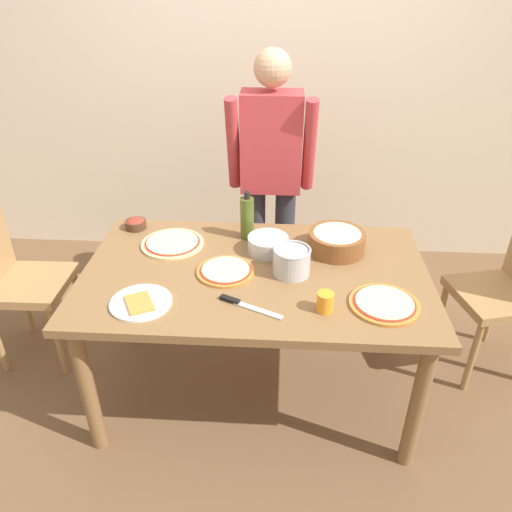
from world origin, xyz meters
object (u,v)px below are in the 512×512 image
at_px(dining_table, 255,287).
at_px(olive_oil_bottle, 247,218).
at_px(person_cook, 271,174).
at_px(mixing_bowl_steel, 268,244).
at_px(chair_wooden_left, 14,274).
at_px(steel_pot, 292,261).
at_px(pizza_raw_on_board, 172,243).
at_px(plate_with_slice, 141,303).
at_px(popcorn_bowl, 337,240).
at_px(cup_orange, 325,302).
at_px(pizza_second_cooked, 226,271).
at_px(pizza_cooked_on_tray, 384,304).
at_px(small_sauce_bowl, 136,223).
at_px(chair_wooden_right, 510,284).
at_px(chef_knife, 243,304).

distance_m(dining_table, olive_oil_bottle, 0.38).
relative_size(person_cook, mixing_bowl_steel, 8.10).
height_order(dining_table, chair_wooden_left, chair_wooden_left).
bearing_deg(steel_pot, chair_wooden_left, 170.99).
bearing_deg(person_cook, dining_table, -93.18).
height_order(pizza_raw_on_board, plate_with_slice, plate_with_slice).
xyz_separation_m(pizza_raw_on_board, mixing_bowl_steel, (0.48, -0.04, 0.03)).
bearing_deg(popcorn_bowl, pizza_raw_on_board, 179.48).
bearing_deg(cup_orange, pizza_second_cooked, 149.35).
bearing_deg(plate_with_slice, popcorn_bowl, 30.38).
relative_size(chair_wooden_left, cup_orange, 11.18).
bearing_deg(person_cook, pizza_cooked_on_tray, -62.66).
xyz_separation_m(person_cook, chair_wooden_left, (-1.36, -0.53, -0.40)).
relative_size(plate_with_slice, mixing_bowl_steel, 1.30).
distance_m(steel_pot, cup_orange, 0.31).
bearing_deg(small_sauce_bowl, popcorn_bowl, -9.29).
bearing_deg(chair_wooden_right, pizza_second_cooked, -167.69).
xyz_separation_m(chair_wooden_left, pizza_second_cooked, (1.19, -0.25, 0.23)).
distance_m(small_sauce_bowl, steel_pot, 0.92).
height_order(chair_wooden_left, chef_knife, chair_wooden_left).
bearing_deg(steel_pot, chair_wooden_right, 14.76).
bearing_deg(chef_knife, mixing_bowl_steel, 79.37).
distance_m(pizza_second_cooked, mixing_bowl_steel, 0.28).
distance_m(mixing_bowl_steel, cup_orange, 0.53).
bearing_deg(small_sauce_bowl, pizza_cooked_on_tray, -26.73).
height_order(pizza_second_cooked, small_sauce_bowl, small_sauce_bowl).
distance_m(person_cook, olive_oil_bottle, 0.46).
xyz_separation_m(dining_table, pizza_cooked_on_tray, (0.55, -0.23, 0.10)).
height_order(person_cook, chef_knife, person_cook).
height_order(person_cook, pizza_raw_on_board, person_cook).
relative_size(dining_table, chair_wooden_right, 1.68).
height_order(chair_wooden_right, pizza_raw_on_board, chair_wooden_right).
bearing_deg(steel_pot, pizza_raw_on_board, 159.32).
xyz_separation_m(person_cook, olive_oil_bottle, (-0.10, -0.44, -0.07)).
height_order(popcorn_bowl, cup_orange, popcorn_bowl).
distance_m(plate_with_slice, mixing_bowl_steel, 0.69).
bearing_deg(dining_table, chair_wooden_left, 170.26).
distance_m(plate_with_slice, steel_pot, 0.69).
xyz_separation_m(olive_oil_bottle, cup_orange, (0.36, -0.60, -0.07)).
bearing_deg(chef_knife, chair_wooden_right, 22.69).
xyz_separation_m(dining_table, pizza_second_cooked, (-0.14, -0.02, 0.10)).
bearing_deg(plate_with_slice, pizza_cooked_on_tray, 3.10).
relative_size(popcorn_bowl, cup_orange, 3.29).
bearing_deg(chair_wooden_right, dining_table, -167.39).
xyz_separation_m(chair_wooden_right, mixing_bowl_steel, (-1.27, -0.11, 0.26)).
bearing_deg(olive_oil_bottle, chair_wooden_left, -175.88).
bearing_deg(plate_with_slice, pizza_raw_on_board, 86.86).
xyz_separation_m(chair_wooden_left, pizza_cooked_on_tray, (1.87, -0.46, 0.23)).
xyz_separation_m(chair_wooden_right, plate_with_slice, (-1.78, -0.58, 0.23)).
distance_m(pizza_raw_on_board, pizza_second_cooked, 0.38).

